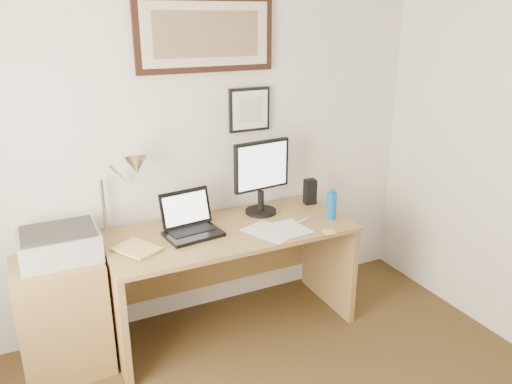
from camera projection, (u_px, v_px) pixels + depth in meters
wall_back at (187, 144)px, 3.33m from camera, size 3.50×0.02×2.50m
side_cabinet at (64, 316)px, 2.98m from camera, size 0.50×0.40×0.73m
water_bottle at (332, 205)px, 3.38m from camera, size 0.07×0.07×0.19m
bottle_cap at (332, 191)px, 3.35m from camera, size 0.03×0.03×0.02m
speaker at (310, 192)px, 3.66m from camera, size 0.09×0.08×0.18m
paper_sheet_a at (270, 231)px, 3.21m from camera, size 0.33×0.39×0.00m
paper_sheet_b at (291, 228)px, 3.25m from camera, size 0.21×0.28×0.00m
sticky_pad at (329, 232)px, 3.18m from camera, size 0.08×0.08×0.01m
marker_pen at (301, 221)px, 3.34m from camera, size 0.14×0.06×0.02m
book at (124, 255)px, 2.87m from camera, size 0.29×0.32×0.02m
desk at (226, 256)px, 3.40m from camera, size 1.60×0.70×0.75m
laptop at (191, 225)px, 3.17m from camera, size 0.37×0.33×0.26m
lcd_monitor at (262, 174)px, 3.41m from camera, size 0.42×0.22×0.52m
printer at (59, 244)px, 2.87m from camera, size 0.44×0.34×0.18m
desk_lamp at (133, 168)px, 3.02m from camera, size 0.29×0.27×0.53m
picture_large at (206, 34)px, 3.13m from camera, size 0.92×0.04×0.47m
picture_small at (250, 110)px, 3.43m from camera, size 0.30×0.03×0.30m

